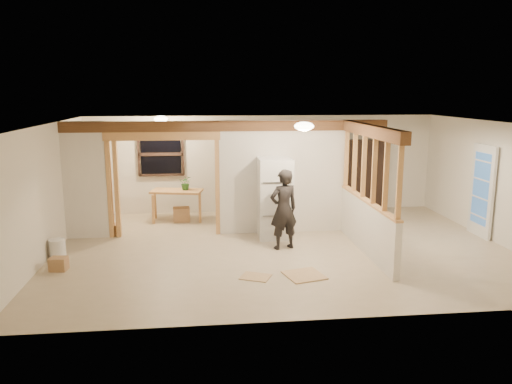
{
  "coord_description": "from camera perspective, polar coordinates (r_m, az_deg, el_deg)",
  "views": [
    {
      "loc": [
        -1.59,
        -9.54,
        3.11
      ],
      "look_at": [
        -0.49,
        0.4,
        1.09
      ],
      "focal_mm": 35.0,
      "sensor_mm": 36.0,
      "label": 1
    }
  ],
  "objects": [
    {
      "name": "woman",
      "position": [
        9.92,
        3.17,
        -1.99
      ],
      "size": [
        0.68,
        0.55,
        1.62
      ],
      "primitive_type": "imported",
      "rotation": [
        0.0,
        0.0,
        3.45
      ],
      "color": "black",
      "rests_on": "floor"
    },
    {
      "name": "box_util_a",
      "position": [
        12.27,
        -8.51,
        -2.55
      ],
      "size": [
        0.42,
        0.37,
        0.34
      ],
      "primitive_type": "cube",
      "rotation": [
        0.0,
        0.0,
        0.08
      ],
      "color": "#AB7E52",
      "rests_on": "floor"
    },
    {
      "name": "ceiling_dome_util",
      "position": [
        11.89,
        -10.82,
        8.2
      ],
      "size": [
        0.32,
        0.32,
        0.14
      ],
      "primitive_type": "ellipsoid",
      "color": "#FFEABF",
      "rests_on": "ceiling"
    },
    {
      "name": "wall_right",
      "position": [
        11.46,
        25.87,
        0.95
      ],
      "size": [
        0.01,
        6.5,
        2.5
      ],
      "primitive_type": "cube",
      "color": "silver",
      "rests_on": "floor"
    },
    {
      "name": "refrigerator",
      "position": [
        10.69,
        2.16,
        -0.71
      ],
      "size": [
        0.71,
        0.69,
        1.72
      ],
      "primitive_type": "cube",
      "color": "white",
      "rests_on": "floor"
    },
    {
      "name": "pony_wall",
      "position": [
        10.02,
        12.49,
        -3.93
      ],
      "size": [
        0.12,
        3.2,
        1.0
      ],
      "primitive_type": "cube",
      "color": "silver",
      "rests_on": "floor"
    },
    {
      "name": "floor_panel_far",
      "position": [
        8.61,
        -0.05,
        -9.67
      ],
      "size": [
        0.6,
        0.55,
        0.02
      ],
      "primitive_type": "cube",
      "rotation": [
        0.0,
        0.0,
        -0.42
      ],
      "color": "tan",
      "rests_on": "floor"
    },
    {
      "name": "wall_left",
      "position": [
        10.14,
        -22.89,
        -0.03
      ],
      "size": [
        0.01,
        6.5,
        2.5
      ],
      "primitive_type": "cube",
      "color": "silver",
      "rests_on": "floor"
    },
    {
      "name": "bookshelf",
      "position": [
        13.45,
        12.43,
        1.87
      ],
      "size": [
        0.93,
        0.31,
        1.87
      ],
      "primitive_type": "cube",
      "color": "black",
      "rests_on": "floor"
    },
    {
      "name": "potted_plant",
      "position": [
        12.21,
        -8.02,
        1.04
      ],
      "size": [
        0.33,
        0.29,
        0.34
      ],
      "primitive_type": "imported",
      "rotation": [
        0.0,
        0.0,
        -0.08
      ],
      "color": "#2B5927",
      "rests_on": "work_table"
    },
    {
      "name": "ceiling",
      "position": [
        9.69,
        3.15,
        7.82
      ],
      "size": [
        9.0,
        6.5,
        0.01
      ],
      "primitive_type": "cube",
      "color": "white"
    },
    {
      "name": "partition_center",
      "position": [
        11.04,
        3.09,
        1.73
      ],
      "size": [
        2.8,
        0.12,
        2.5
      ],
      "primitive_type": "cube",
      "color": "silver",
      "rests_on": "floor"
    },
    {
      "name": "ceiling_dome_main",
      "position": [
        9.25,
        5.51,
        7.49
      ],
      "size": [
        0.36,
        0.36,
        0.16
      ],
      "primitive_type": "ellipsoid",
      "color": "#FFEABF",
      "rests_on": "ceiling"
    },
    {
      "name": "shop_vac",
      "position": [
        12.72,
        -18.01,
        -1.84
      ],
      "size": [
        0.5,
        0.5,
        0.62
      ],
      "primitive_type": "cylinder",
      "rotation": [
        0.0,
        0.0,
        0.05
      ],
      "color": "#B90D14",
      "rests_on": "floor"
    },
    {
      "name": "bucket",
      "position": [
        10.18,
        -21.73,
        -6.07
      ],
      "size": [
        0.4,
        0.4,
        0.38
      ],
      "primitive_type": "cylinder",
      "rotation": [
        0.0,
        0.0,
        -0.43
      ],
      "color": "white",
      "rests_on": "floor"
    },
    {
      "name": "box_util_b",
      "position": [
        11.47,
        -16.03,
        -4.12
      ],
      "size": [
        0.32,
        0.32,
        0.24
      ],
      "primitive_type": "cube",
      "rotation": [
        0.0,
        0.0,
        -0.25
      ],
      "color": "#AB7E52",
      "rests_on": "floor"
    },
    {
      "name": "wall_back",
      "position": [
        13.02,
        0.75,
        3.22
      ],
      "size": [
        9.0,
        0.01,
        2.5
      ],
      "primitive_type": "cube",
      "color": "silver",
      "rests_on": "floor"
    },
    {
      "name": "hanging_bulb",
      "position": [
        11.18,
        -8.47,
        6.55
      ],
      "size": [
        0.07,
        0.07,
        0.07
      ],
      "primitive_type": "ellipsoid",
      "color": "#FFD88C",
      "rests_on": "ceiling"
    },
    {
      "name": "doorway_frame",
      "position": [
        10.95,
        -10.47,
        0.68
      ],
      "size": [
        2.46,
        0.14,
        2.2
      ],
      "primitive_type": "cube",
      "color": "tan",
      "rests_on": "floor"
    },
    {
      "name": "header_beam_back",
      "position": [
        10.78,
        -3.21,
        7.54
      ],
      "size": [
        7.0,
        0.18,
        0.22
      ],
      "primitive_type": "cube",
      "color": "brown",
      "rests_on": "ceiling"
    },
    {
      "name": "stud_partition",
      "position": [
        9.78,
        12.78,
        2.64
      ],
      "size": [
        0.14,
        3.2,
        1.32
      ],
      "primitive_type": "cube",
      "color": "tan",
      "rests_on": "pony_wall"
    },
    {
      "name": "wall_front",
      "position": [
        6.74,
        7.57,
        -4.65
      ],
      "size": [
        9.0,
        0.01,
        2.5
      ],
      "primitive_type": "cube",
      "color": "silver",
      "rests_on": "floor"
    },
    {
      "name": "box_front",
      "position": [
        9.55,
        -21.62,
        -7.65
      ],
      "size": [
        0.31,
        0.27,
        0.23
      ],
      "primitive_type": "cube",
      "rotation": [
        0.0,
        0.0,
        -0.12
      ],
      "color": "#AB7E52",
      "rests_on": "floor"
    },
    {
      "name": "work_table",
      "position": [
        12.31,
        -9.0,
        -1.52
      ],
      "size": [
        1.3,
        0.84,
        0.76
      ],
      "primitive_type": "cube",
      "rotation": [
        0.0,
        0.0,
        -0.21
      ],
      "color": "tan",
      "rests_on": "floor"
    },
    {
      "name": "header_beam_right",
      "position": [
        9.7,
        12.97,
        6.84
      ],
      "size": [
        0.18,
        3.3,
        0.22
      ],
      "primitive_type": "cube",
      "color": "brown",
      "rests_on": "ceiling"
    },
    {
      "name": "floor",
      "position": [
        10.16,
        3.0,
        -6.43
      ],
      "size": [
        9.0,
        6.5,
        0.01
      ],
      "primitive_type": "cube",
      "color": "#BEAA8D",
      "rests_on": "ground"
    },
    {
      "name": "partition_left_stub",
      "position": [
        11.17,
        -18.96,
        1.23
      ],
      "size": [
        0.9,
        0.12,
        2.5
      ],
      "primitive_type": "cube",
      "color": "silver",
      "rests_on": "floor"
    },
    {
      "name": "floor_panel_near",
      "position": [
        8.71,
        5.53,
        -9.44
      ],
      "size": [
        0.75,
        0.75,
        0.02
      ],
      "primitive_type": "cube",
      "rotation": [
        0.0,
        0.0,
        0.26
      ],
      "color": "tan",
      "rests_on": "floor"
    },
    {
      "name": "window_back",
      "position": [
        12.84,
        -10.82,
        4.26
      ],
      "size": [
        1.12,
        0.1,
        1.1
      ],
      "primitive_type": "cube",
      "color": "black",
      "rests_on": "wall_back"
    },
    {
      "name": "french_door",
      "position": [
        11.8,
        24.41,
        0.11
      ],
      "size": [
        0.12,
        0.86,
        2.0
      ],
      "primitive_type": "cube",
      "color": "white",
      "rests_on": "floor"
    }
  ]
}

